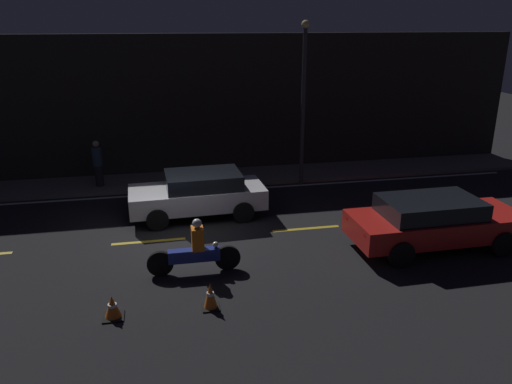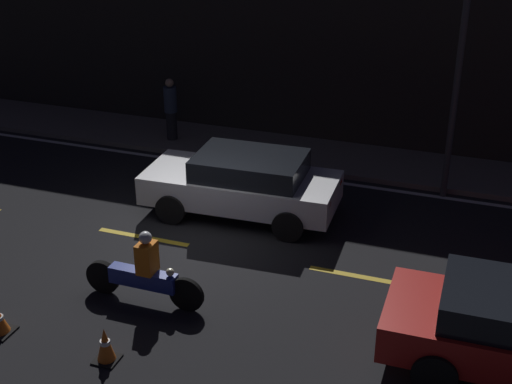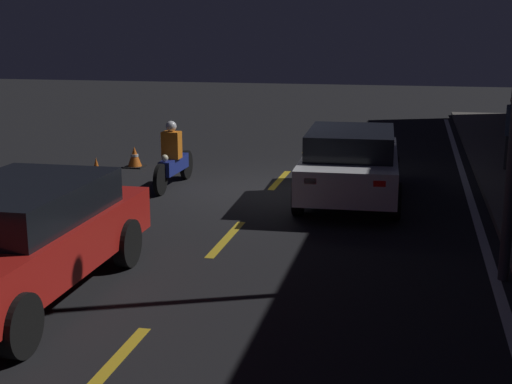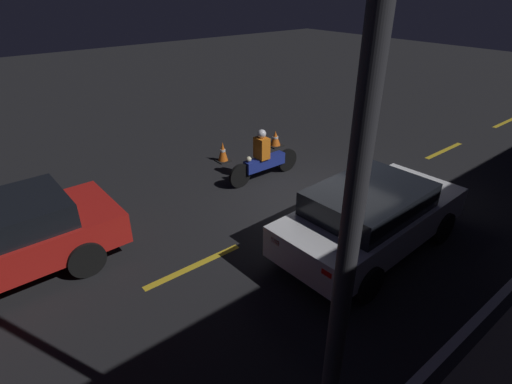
{
  "view_description": "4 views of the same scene",
  "coord_description": "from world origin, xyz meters",
  "px_view_note": "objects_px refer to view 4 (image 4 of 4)",
  "views": [
    {
      "loc": [
        -0.58,
        -12.83,
        5.77
      ],
      "look_at": [
        2.04,
        0.12,
        1.19
      ],
      "focal_mm": 35.0,
      "sensor_mm": 36.0,
      "label": 1
    },
    {
      "loc": [
        5.38,
        -11.14,
        7.03
      ],
      "look_at": [
        1.24,
        0.51,
        1.14
      ],
      "focal_mm": 50.0,
      "sensor_mm": 36.0,
      "label": 2
    },
    {
      "loc": [
        13.83,
        2.76,
        3.21
      ],
      "look_at": [
        3.41,
        0.45,
        0.75
      ],
      "focal_mm": 50.0,
      "sensor_mm": 36.0,
      "label": 3
    },
    {
      "loc": [
        6.31,
        5.28,
        4.66
      ],
      "look_at": [
        1.82,
        -0.26,
        0.89
      ],
      "focal_mm": 28.0,
      "sensor_mm": 36.0,
      "label": 4
    }
  ],
  "objects_px": {
    "traffic_cone_mid": "(223,152)",
    "street_lamp": "(350,235)",
    "sedan_white": "(371,215)",
    "motorcycle": "(264,159)",
    "traffic_cone_near": "(275,139)"
  },
  "relations": [
    {
      "from": "street_lamp",
      "to": "traffic_cone_mid",
      "type": "bearing_deg",
      "value": -118.79
    },
    {
      "from": "motorcycle",
      "to": "traffic_cone_mid",
      "type": "relative_size",
      "value": 3.81
    },
    {
      "from": "sedan_white",
      "to": "traffic_cone_mid",
      "type": "height_order",
      "value": "sedan_white"
    },
    {
      "from": "sedan_white",
      "to": "traffic_cone_mid",
      "type": "xyz_separation_m",
      "value": [
        -0.26,
        -5.3,
        -0.46
      ]
    },
    {
      "from": "traffic_cone_near",
      "to": "street_lamp",
      "type": "relative_size",
      "value": 0.09
    },
    {
      "from": "motorcycle",
      "to": "traffic_cone_near",
      "type": "height_order",
      "value": "motorcycle"
    },
    {
      "from": "motorcycle",
      "to": "street_lamp",
      "type": "height_order",
      "value": "street_lamp"
    },
    {
      "from": "traffic_cone_mid",
      "to": "street_lamp",
      "type": "bearing_deg",
      "value": 61.21
    },
    {
      "from": "traffic_cone_near",
      "to": "street_lamp",
      "type": "xyz_separation_m",
      "value": [
        6.21,
        7.63,
        3.0
      ]
    },
    {
      "from": "sedan_white",
      "to": "traffic_cone_near",
      "type": "distance_m",
      "value": 5.75
    },
    {
      "from": "sedan_white",
      "to": "street_lamp",
      "type": "xyz_separation_m",
      "value": [
        3.96,
        2.37,
        2.49
      ]
    },
    {
      "from": "motorcycle",
      "to": "street_lamp",
      "type": "bearing_deg",
      "value": 54.21
    },
    {
      "from": "sedan_white",
      "to": "street_lamp",
      "type": "height_order",
      "value": "street_lamp"
    },
    {
      "from": "sedan_white",
      "to": "motorcycle",
      "type": "distance_m",
      "value": 3.7
    },
    {
      "from": "traffic_cone_near",
      "to": "traffic_cone_mid",
      "type": "distance_m",
      "value": 2.0
    }
  ]
}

